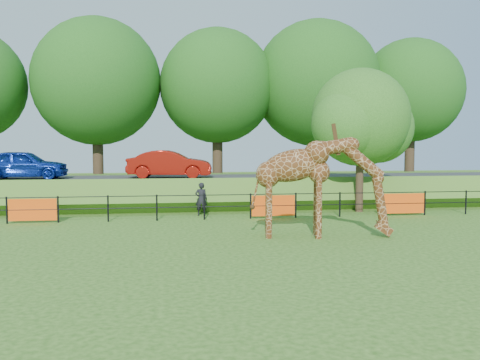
{
  "coord_description": "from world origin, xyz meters",
  "views": [
    {
      "loc": [
        -1.73,
        -14.58,
        3.28
      ],
      "look_at": [
        0.88,
        3.48,
        2.0
      ],
      "focal_mm": 40.0,
      "sensor_mm": 36.0,
      "label": 1
    }
  ],
  "objects_px": {
    "car_red": "(170,164)",
    "visitor": "(201,199)",
    "tree_east": "(362,121)",
    "giraffe": "(322,187)",
    "car_blue": "(24,164)"
  },
  "relations": [
    {
      "from": "car_red",
      "to": "visitor",
      "type": "height_order",
      "value": "car_red"
    },
    {
      "from": "visitor",
      "to": "tree_east",
      "type": "relative_size",
      "value": 0.22
    },
    {
      "from": "giraffe",
      "to": "visitor",
      "type": "height_order",
      "value": "giraffe"
    },
    {
      "from": "car_red",
      "to": "tree_east",
      "type": "bearing_deg",
      "value": -107.88
    },
    {
      "from": "car_blue",
      "to": "visitor",
      "type": "xyz_separation_m",
      "value": [
        8.75,
        -4.78,
        -1.42
      ]
    },
    {
      "from": "giraffe",
      "to": "car_red",
      "type": "xyz_separation_m",
      "value": [
        -5.09,
        10.59,
        0.4
      ]
    },
    {
      "from": "giraffe",
      "to": "visitor",
      "type": "distance_m",
      "value": 7.21
    },
    {
      "from": "car_red",
      "to": "tree_east",
      "type": "xyz_separation_m",
      "value": [
        8.97,
        -4.17,
        2.14
      ]
    },
    {
      "from": "giraffe",
      "to": "car_blue",
      "type": "bearing_deg",
      "value": 148.73
    },
    {
      "from": "car_blue",
      "to": "car_red",
      "type": "height_order",
      "value": "car_blue"
    },
    {
      "from": "car_blue",
      "to": "car_red",
      "type": "bearing_deg",
      "value": -89.85
    },
    {
      "from": "visitor",
      "to": "car_blue",
      "type": "bearing_deg",
      "value": -24.04
    },
    {
      "from": "car_blue",
      "to": "car_red",
      "type": "relative_size",
      "value": 0.99
    },
    {
      "from": "visitor",
      "to": "tree_east",
      "type": "xyz_separation_m",
      "value": [
        7.64,
        0.35,
        3.53
      ]
    },
    {
      "from": "car_blue",
      "to": "tree_east",
      "type": "height_order",
      "value": "tree_east"
    }
  ]
}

